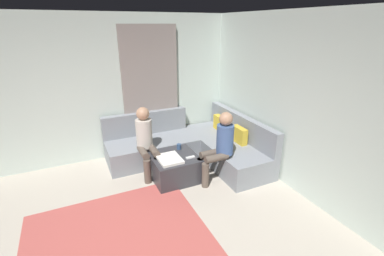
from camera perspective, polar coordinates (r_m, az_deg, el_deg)
wall_back at (r=3.98m, az=28.14°, el=1.90°), size 6.00×0.12×2.70m
wall_left at (r=5.28m, az=-22.82°, el=7.02°), size 0.12×6.00×2.70m
curtain_panel at (r=5.41m, az=-8.72°, el=7.65°), size 0.06×1.10×2.50m
sectional_couch at (r=5.25m, az=0.36°, el=-3.77°), size 2.10×2.55×0.87m
ottoman at (r=4.65m, az=-3.76°, el=-8.26°), size 0.76×0.76×0.42m
folded_blanket at (r=4.42m, az=-4.80°, el=-6.56°), size 0.44×0.36×0.04m
coffee_mug at (r=4.78m, az=-2.79°, el=-3.95°), size 0.08×0.08×0.10m
game_remote at (r=4.48m, az=-0.34°, el=-6.25°), size 0.05×0.15×0.02m
person_on_couch_back at (r=4.42m, az=5.90°, el=-3.52°), size 0.30×0.60×1.20m
person_on_couch_side at (r=4.66m, az=-9.74°, el=-2.36°), size 0.60×0.30×1.20m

